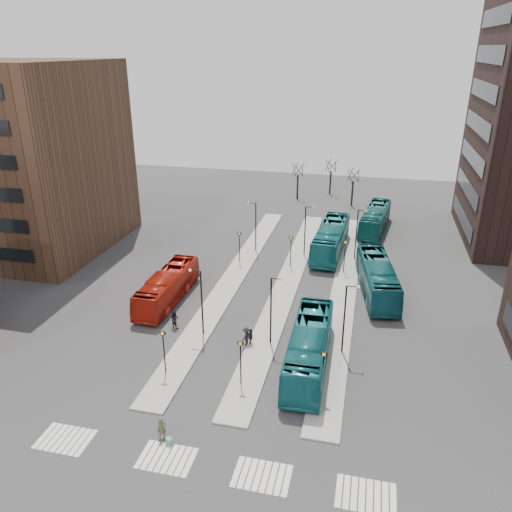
% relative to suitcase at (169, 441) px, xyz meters
% --- Properties ---
extents(island_left, '(2.50, 45.00, 0.15)m').
position_rel_suitcase_xyz_m(island_left, '(-2.72, 24.87, -0.17)').
color(island_left, gray).
rests_on(island_left, ground).
extents(island_mid, '(2.50, 45.00, 0.15)m').
position_rel_suitcase_xyz_m(island_mid, '(3.28, 24.87, -0.17)').
color(island_mid, gray).
rests_on(island_mid, ground).
extents(island_right, '(2.50, 45.00, 0.15)m').
position_rel_suitcase_xyz_m(island_right, '(9.28, 24.87, -0.17)').
color(island_right, gray).
rests_on(island_right, ground).
extents(suitcase, '(0.48, 0.44, 0.49)m').
position_rel_suitcase_xyz_m(suitcase, '(0.00, 0.00, 0.00)').
color(suitcase, '#1B4D99').
rests_on(suitcase, ground).
extents(red_bus, '(2.81, 11.00, 3.05)m').
position_rel_suitcase_xyz_m(red_bus, '(-7.60, 18.23, 1.28)').
color(red_bus, '#AD1B0D').
rests_on(red_bus, ground).
extents(teal_bus_a, '(3.08, 12.16, 3.37)m').
position_rel_suitcase_xyz_m(teal_bus_a, '(7.43, 10.48, 1.44)').
color(teal_bus_a, '#15646B').
rests_on(teal_bus_a, ground).
extents(teal_bus_b, '(3.71, 12.92, 3.56)m').
position_rel_suitcase_xyz_m(teal_bus_b, '(6.84, 34.55, 1.54)').
color(teal_bus_b, '#166A70').
rests_on(teal_bus_b, ground).
extents(teal_bus_c, '(4.77, 12.54, 3.41)m').
position_rel_suitcase_xyz_m(teal_bus_c, '(12.47, 24.80, 1.46)').
color(teal_bus_c, '#135860').
rests_on(teal_bus_c, ground).
extents(teal_bus_d, '(4.26, 12.05, 3.29)m').
position_rel_suitcase_xyz_m(teal_bus_d, '(11.99, 43.97, 1.40)').
color(teal_bus_d, '#13605E').
rests_on(teal_bus_d, ground).
extents(traveller, '(0.70, 0.65, 1.59)m').
position_rel_suitcase_xyz_m(traveller, '(-0.64, 0.40, 0.55)').
color(traveller, brown).
rests_on(traveller, ground).
extents(commuter_a, '(1.04, 0.94, 1.76)m').
position_rel_suitcase_xyz_m(commuter_a, '(-5.01, 13.51, 0.64)').
color(commuter_a, black).
rests_on(commuter_a, ground).
extents(commuter_b, '(0.42, 0.92, 1.54)m').
position_rel_suitcase_xyz_m(commuter_b, '(2.31, 12.28, 0.53)').
color(commuter_b, black).
rests_on(commuter_b, ground).
extents(commuter_c, '(0.96, 1.22, 1.66)m').
position_rel_suitcase_xyz_m(commuter_c, '(1.91, 12.24, 0.58)').
color(commuter_c, black).
rests_on(commuter_c, ground).
extents(crosswalk_stripes, '(22.35, 2.40, 0.01)m').
position_rel_suitcase_xyz_m(crosswalk_stripes, '(3.03, -1.13, -0.24)').
color(crosswalk_stripes, silver).
rests_on(crosswalk_stripes, ground).
extents(office_block, '(25.00, 20.12, 22.00)m').
position_rel_suitcase_xyz_m(office_block, '(-32.72, 28.85, 10.76)').
color(office_block, '#4F3524').
rests_on(office_block, ground).
extents(sign_poles, '(12.45, 22.12, 3.65)m').
position_rel_suitcase_xyz_m(sign_poles, '(2.88, 17.87, 2.16)').
color(sign_poles, black).
rests_on(sign_poles, ground).
extents(lamp_posts, '(14.04, 20.24, 6.12)m').
position_rel_suitcase_xyz_m(lamp_posts, '(3.92, 22.87, 3.34)').
color(lamp_posts, black).
rests_on(lamp_posts, ground).
extents(bare_trees, '(10.97, 8.14, 5.90)m').
position_rel_suitcase_xyz_m(bare_trees, '(3.95, 57.54, 2.48)').
color(bare_trees, black).
rests_on(bare_trees, ground).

